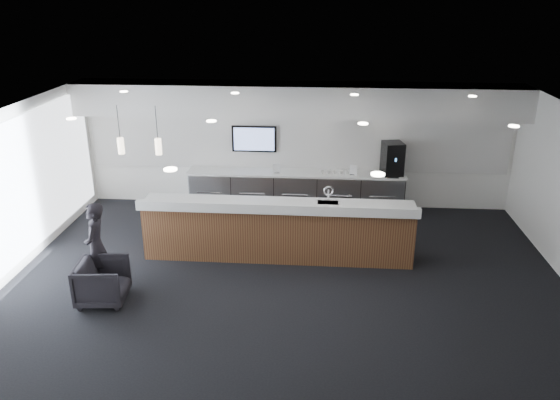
# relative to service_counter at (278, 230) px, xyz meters

# --- Properties ---
(ground) EXTENTS (10.00, 10.00, 0.00)m
(ground) POSITION_rel_service_counter_xyz_m (0.23, -1.17, -0.58)
(ground) COLOR black
(ground) RESTS_ON ground
(ceiling) EXTENTS (10.00, 8.00, 0.02)m
(ceiling) POSITION_rel_service_counter_xyz_m (0.23, -1.17, 2.42)
(ceiling) COLOR black
(ceiling) RESTS_ON back_wall
(back_wall) EXTENTS (10.00, 0.02, 3.00)m
(back_wall) POSITION_rel_service_counter_xyz_m (0.23, 2.83, 0.92)
(back_wall) COLOR white
(back_wall) RESTS_ON ground
(soffit_bulkhead) EXTENTS (10.00, 0.90, 0.70)m
(soffit_bulkhead) POSITION_rel_service_counter_xyz_m (0.23, 2.38, 2.07)
(soffit_bulkhead) COLOR silver
(soffit_bulkhead) RESTS_ON back_wall
(alcove_panel) EXTENTS (9.80, 0.06, 1.40)m
(alcove_panel) POSITION_rel_service_counter_xyz_m (0.23, 2.80, 1.02)
(alcove_panel) COLOR silver
(alcove_panel) RESTS_ON back_wall
(window_blinds_wall) EXTENTS (0.04, 7.36, 2.55)m
(window_blinds_wall) POSITION_rel_service_counter_xyz_m (-4.73, -1.17, 0.92)
(window_blinds_wall) COLOR #A7B8C8
(window_blinds_wall) RESTS_ON left_wall
(back_credenza) EXTENTS (5.06, 0.66, 0.95)m
(back_credenza) POSITION_rel_service_counter_xyz_m (0.23, 2.47, -0.10)
(back_credenza) COLOR #919599
(back_credenza) RESTS_ON ground
(wall_tv) EXTENTS (1.05, 0.08, 0.62)m
(wall_tv) POSITION_rel_service_counter_xyz_m (-0.77, 2.74, 1.07)
(wall_tv) COLOR black
(wall_tv) RESTS_ON back_wall
(pendant_left) EXTENTS (0.12, 0.12, 0.30)m
(pendant_left) POSITION_rel_service_counter_xyz_m (-2.17, -0.37, 1.67)
(pendant_left) COLOR #FFE9C6
(pendant_left) RESTS_ON ceiling
(pendant_right) EXTENTS (0.12, 0.12, 0.30)m
(pendant_right) POSITION_rel_service_counter_xyz_m (-2.87, -0.37, 1.67)
(pendant_right) COLOR #FFE9C6
(pendant_right) RESTS_ON ceiling
(ceiling_can_lights) EXTENTS (7.00, 5.00, 0.02)m
(ceiling_can_lights) POSITION_rel_service_counter_xyz_m (0.23, -1.17, 2.39)
(ceiling_can_lights) COLOR white
(ceiling_can_lights) RESTS_ON ceiling
(service_counter) EXTENTS (5.24, 0.89, 1.49)m
(service_counter) POSITION_rel_service_counter_xyz_m (0.00, 0.00, 0.00)
(service_counter) COLOR #482718
(service_counter) RESTS_ON ground
(coffee_machine) EXTENTS (0.52, 0.60, 0.75)m
(coffee_machine) POSITION_rel_service_counter_xyz_m (2.43, 2.47, 0.75)
(coffee_machine) COLOR black
(coffee_machine) RESTS_ON back_credenza
(info_sign_left) EXTENTS (0.17, 0.06, 0.23)m
(info_sign_left) POSITION_rel_service_counter_xyz_m (-0.22, 2.36, 0.49)
(info_sign_left) COLOR white
(info_sign_left) RESTS_ON back_credenza
(info_sign_right) EXTENTS (0.17, 0.07, 0.23)m
(info_sign_right) POSITION_rel_service_counter_xyz_m (1.55, 2.35, 0.49)
(info_sign_right) COLOR white
(info_sign_right) RESTS_ON back_credenza
(armchair) EXTENTS (0.88, 0.86, 0.73)m
(armchair) POSITION_rel_service_counter_xyz_m (-2.80, -1.86, -0.21)
(armchair) COLOR black
(armchair) RESTS_ON ground
(lounge_guest) EXTENTS (0.44, 0.62, 1.58)m
(lounge_guest) POSITION_rel_service_counter_xyz_m (-3.03, -1.40, 0.22)
(lounge_guest) COLOR black
(lounge_guest) RESTS_ON ground
(cup_0) EXTENTS (0.09, 0.09, 0.08)m
(cup_0) POSITION_rel_service_counter_xyz_m (1.55, 2.40, 0.42)
(cup_0) COLOR white
(cup_0) RESTS_ON back_credenza
(cup_1) EXTENTS (0.13, 0.13, 0.08)m
(cup_1) POSITION_rel_service_counter_xyz_m (1.41, 2.40, 0.42)
(cup_1) COLOR white
(cup_1) RESTS_ON back_credenza
(cup_2) EXTENTS (0.11, 0.11, 0.08)m
(cup_2) POSITION_rel_service_counter_xyz_m (1.27, 2.40, 0.42)
(cup_2) COLOR white
(cup_2) RESTS_ON back_credenza
(cup_3) EXTENTS (0.12, 0.12, 0.08)m
(cup_3) POSITION_rel_service_counter_xyz_m (1.13, 2.40, 0.42)
(cup_3) COLOR white
(cup_3) RESTS_ON back_credenza
(cup_4) EXTENTS (0.12, 0.12, 0.08)m
(cup_4) POSITION_rel_service_counter_xyz_m (0.99, 2.40, 0.42)
(cup_4) COLOR white
(cup_4) RESTS_ON back_credenza
(cup_5) EXTENTS (0.10, 0.10, 0.08)m
(cup_5) POSITION_rel_service_counter_xyz_m (0.85, 2.40, 0.42)
(cup_5) COLOR white
(cup_5) RESTS_ON back_credenza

